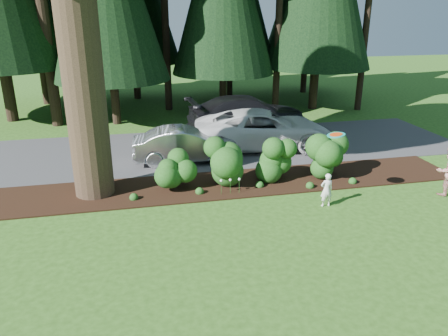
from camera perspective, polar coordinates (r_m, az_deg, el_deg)
name	(u,v)px	position (r m, az deg, el deg)	size (l,w,h in m)	color
ground	(260,228)	(12.27, 4.78, -7.79)	(80.00, 80.00, 0.00)	#294E16
mulch_bed	(233,184)	(15.10, 1.20, -2.05)	(16.00, 2.50, 0.05)	black
driveway	(210,148)	(19.01, -1.80, 2.69)	(22.00, 6.00, 0.03)	#38383A
shrub_row	(256,162)	(14.90, 4.20, 0.83)	(6.53, 1.60, 1.61)	#204916
lily_cluster	(230,181)	(14.09, 0.83, -1.66)	(0.69, 0.09, 0.57)	#204916
car_silver_wagon	(186,145)	(17.15, -5.04, 3.06)	(1.43, 4.09, 1.35)	#BBBBC0
car_white_suv	(263,129)	(18.83, 5.18, 5.08)	(2.71, 5.88, 1.63)	silver
car_dark_suv	(248,114)	(21.44, 3.11, 7.11)	(2.39, 5.88, 1.71)	black
child	(327,190)	(13.64, 13.25, -2.80)	(0.39, 0.26, 1.07)	white
adult	(448,171)	(15.73, 27.17, -0.35)	(0.79, 0.62, 1.63)	#A61618
frisbee	(336,135)	(13.23, 14.43, 4.21)	(0.53, 0.53, 0.11)	teal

